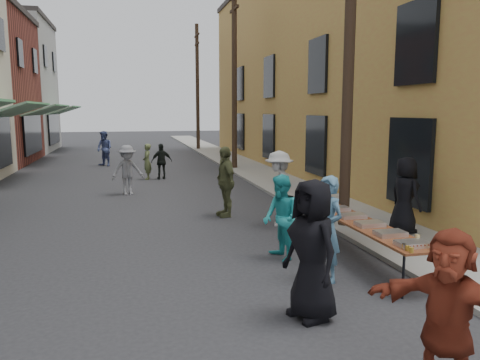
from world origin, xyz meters
name	(u,v)px	position (x,y,z in m)	size (l,w,h in m)	color
ground	(184,288)	(0.00, 0.00, 0.00)	(120.00, 120.00, 0.00)	#28282B
sidewalk	(248,168)	(5.00, 15.00, 0.05)	(2.20, 60.00, 0.10)	gray
building_ochre	(374,67)	(11.10, 14.00, 5.00)	(10.00, 28.00, 10.00)	#B1783F
utility_pole_near	(350,40)	(4.30, 3.00, 4.50)	(0.26, 0.26, 9.00)	#2D2116
utility_pole_mid	(234,76)	(4.30, 15.00, 4.50)	(0.26, 0.26, 9.00)	#2D2116
utility_pole_far	(198,88)	(4.30, 27.00, 4.50)	(0.26, 0.26, 9.00)	#2D2116
serving_table	(362,224)	(3.52, 0.65, 0.71)	(0.70, 4.00, 0.75)	maroon
catering_tray_sausage	(413,244)	(3.52, -1.00, 0.79)	(0.50, 0.33, 0.08)	maroon
catering_tray_foil_b	(390,233)	(3.52, -0.35, 0.79)	(0.50, 0.33, 0.08)	#B2B2B7
catering_tray_buns	(370,224)	(3.52, 0.35, 0.79)	(0.50, 0.33, 0.08)	tan
catering_tray_foil_d	(352,216)	(3.52, 1.05, 0.79)	(0.50, 0.33, 0.08)	#B2B2B7
catering_tray_buns_end	(337,209)	(3.52, 1.75, 0.79)	(0.50, 0.33, 0.08)	tan
condiment_jar_a	(411,250)	(3.30, -1.30, 0.79)	(0.07, 0.07, 0.08)	#A57F26
condiment_jar_b	(408,248)	(3.30, -1.20, 0.79)	(0.07, 0.07, 0.08)	#A57F26
condiment_jar_c	(404,246)	(3.30, -1.10, 0.79)	(0.07, 0.07, 0.08)	#A57F26
cup_stack	(434,246)	(3.72, -1.25, 0.81)	(0.08, 0.08, 0.12)	tan
guest_front_a	(312,250)	(1.60, -1.51, 0.98)	(0.96, 0.62, 1.96)	black
guest_front_b	(327,229)	(2.40, -0.22, 0.90)	(0.66, 0.43, 1.81)	teal
guest_front_c	(281,218)	(2.02, 1.04, 0.83)	(0.81, 0.63, 1.67)	#2BB2B4
guest_front_d	(279,188)	(2.85, 3.70, 0.94)	(1.22, 0.70, 1.89)	silver
guest_front_e	(225,182)	(1.75, 5.00, 0.96)	(1.13, 0.47, 1.92)	brown
guest_queue_back	(448,311)	(2.29, -3.44, 0.86)	(1.59, 0.51, 1.72)	maroon
server	(405,195)	(5.32, 2.01, 0.97)	(0.85, 0.55, 1.74)	black
passerby_left	(127,170)	(-0.84, 9.07, 0.85)	(1.10, 0.63, 1.71)	gray
passerby_mid	(162,161)	(0.57, 12.50, 0.75)	(0.88, 0.37, 1.51)	black
passerby_right	(147,162)	(-0.03, 12.59, 0.75)	(0.55, 0.36, 1.50)	#616F40
passerby_far	(105,149)	(-1.97, 17.99, 0.92)	(0.89, 0.69, 1.83)	#4B5A92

